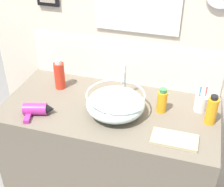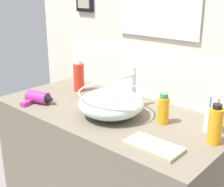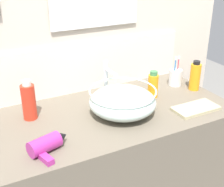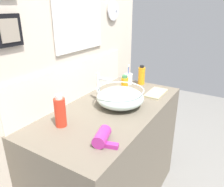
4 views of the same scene
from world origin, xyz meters
name	(u,v)px [view 3 (image 3 of 4)]	position (x,y,z in m)	size (l,w,h in m)	color
vanity_counter	(110,181)	(0.00, 0.00, 0.44)	(1.26, 0.62, 0.89)	#6B6051
back_panel	(81,27)	(0.00, 0.34, 1.25)	(1.85, 0.09, 2.50)	beige
glass_bowl_sink	(123,101)	(0.05, -0.05, 0.96)	(0.33, 0.33, 0.13)	silver
faucet	(107,79)	(0.05, 0.12, 1.02)	(0.02, 0.12, 0.22)	silver
hair_drier	(48,144)	(-0.37, -0.18, 0.92)	(0.18, 0.16, 0.07)	#B22D8C
toothbrush_cup	(175,77)	(0.51, 0.13, 0.94)	(0.08, 0.08, 0.18)	silver
spray_bottle	(153,85)	(0.30, 0.05, 0.96)	(0.06, 0.06, 0.15)	orange
soap_dispenser	(29,101)	(-0.37, 0.12, 0.98)	(0.07, 0.07, 0.20)	red
lotion_bottle	(195,76)	(0.57, 0.02, 0.97)	(0.06, 0.06, 0.17)	orange
hand_towel	(196,108)	(0.40, -0.18, 0.90)	(0.24, 0.12, 0.02)	tan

